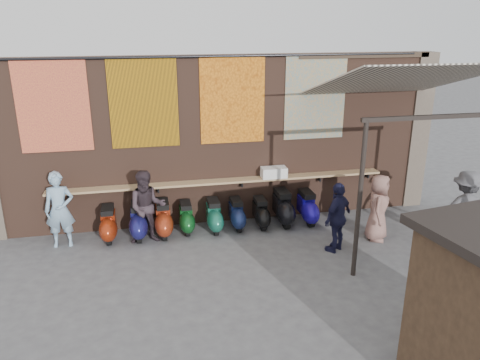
% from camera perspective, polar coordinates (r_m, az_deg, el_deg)
% --- Properties ---
extents(ground, '(70.00, 70.00, 0.00)m').
position_cam_1_polar(ground, '(9.50, 0.25, -10.99)').
color(ground, '#474749').
rests_on(ground, ground).
extents(brick_wall, '(10.00, 0.40, 4.00)m').
position_cam_1_polar(brick_wall, '(11.23, -2.61, 4.79)').
color(brick_wall, brown).
rests_on(brick_wall, ground).
extents(pier_right, '(0.50, 0.50, 4.00)m').
position_cam_1_polar(pier_right, '(13.08, 20.62, 5.62)').
color(pier_right, '#4C4238').
rests_on(pier_right, ground).
extents(eating_counter, '(8.00, 0.32, 0.05)m').
position_cam_1_polar(eating_counter, '(11.14, -2.23, -0.16)').
color(eating_counter, '#9E7A51').
rests_on(eating_counter, brick_wall).
extents(shelf_box, '(0.61, 0.32, 0.25)m').
position_cam_1_polar(shelf_box, '(11.33, 4.14, 0.94)').
color(shelf_box, white).
rests_on(shelf_box, eating_counter).
extents(tapestry_redgold, '(1.50, 0.02, 2.00)m').
position_cam_1_polar(tapestry_redgold, '(10.84, -21.83, 8.36)').
color(tapestry_redgold, maroon).
rests_on(tapestry_redgold, brick_wall).
extents(tapestry_sun, '(1.50, 0.02, 2.00)m').
position_cam_1_polar(tapestry_sun, '(10.68, -11.65, 9.17)').
color(tapestry_sun, orange).
rests_on(tapestry_sun, brick_wall).
extents(tapestry_orange, '(1.50, 0.02, 2.00)m').
position_cam_1_polar(tapestry_orange, '(10.87, -0.91, 9.72)').
color(tapestry_orange, orange).
rests_on(tapestry_orange, brick_wall).
extents(tapestry_multi, '(1.50, 0.02, 2.00)m').
position_cam_1_polar(tapestry_multi, '(11.41, 9.15, 9.92)').
color(tapestry_multi, teal).
rests_on(tapestry_multi, brick_wall).
extents(hang_rail, '(9.50, 0.06, 0.06)m').
position_cam_1_polar(hang_rail, '(10.69, -2.56, 14.84)').
color(hang_rail, black).
rests_on(hang_rail, brick_wall).
extents(scooter_stool_0, '(0.36, 0.81, 0.77)m').
position_cam_1_polar(scooter_stool_0, '(10.97, -15.73, -5.22)').
color(scooter_stool_0, maroon).
rests_on(scooter_stool_0, ground).
extents(scooter_stool_1, '(0.38, 0.85, 0.81)m').
position_cam_1_polar(scooter_stool_1, '(10.91, -12.29, -4.94)').
color(scooter_stool_1, '#151551').
rests_on(scooter_stool_1, ground).
extents(scooter_stool_2, '(0.38, 0.85, 0.81)m').
position_cam_1_polar(scooter_stool_2, '(10.92, -9.32, -4.72)').
color(scooter_stool_2, maroon).
rests_on(scooter_stool_2, ground).
extents(scooter_stool_3, '(0.34, 0.75, 0.71)m').
position_cam_1_polar(scooter_stool_3, '(11.04, -6.56, -4.60)').
color(scooter_stool_3, '#0E471A').
rests_on(scooter_stool_3, ground).
extents(scooter_stool_4, '(0.36, 0.79, 0.75)m').
position_cam_1_polar(scooter_stool_4, '(11.03, -3.19, -4.41)').
color(scooter_stool_4, '#165B47').
rests_on(scooter_stool_4, ground).
extents(scooter_stool_5, '(0.34, 0.75, 0.71)m').
position_cam_1_polar(scooter_stool_5, '(11.17, -0.41, -4.19)').
color(scooter_stool_5, navy).
rests_on(scooter_stool_5, ground).
extents(scooter_stool_6, '(0.33, 0.74, 0.70)m').
position_cam_1_polar(scooter_stool_6, '(11.25, 2.55, -4.05)').
color(scooter_stool_6, black).
rests_on(scooter_stool_6, ground).
extents(scooter_stool_7, '(0.40, 0.89, 0.84)m').
position_cam_1_polar(scooter_stool_7, '(11.41, 5.26, -3.39)').
color(scooter_stool_7, black).
rests_on(scooter_stool_7, ground).
extents(scooter_stool_8, '(0.37, 0.83, 0.79)m').
position_cam_1_polar(scooter_stool_8, '(11.56, 8.20, -3.35)').
color(scooter_stool_8, '#1B0D99').
rests_on(scooter_stool_8, ground).
extents(diner_left, '(0.63, 0.42, 1.70)m').
position_cam_1_polar(diner_left, '(10.86, -21.13, -3.39)').
color(diner_left, '#81A2BC').
rests_on(diner_left, ground).
extents(diner_right, '(0.83, 0.65, 1.68)m').
position_cam_1_polar(diner_right, '(10.49, -11.25, -3.28)').
color(diner_right, '#32262D').
rests_on(diner_right, ground).
extents(shopper_navy, '(0.96, 0.84, 1.55)m').
position_cam_1_polar(shopper_navy, '(10.16, 11.82, -4.47)').
color(shopper_navy, '#161733').
rests_on(shopper_navy, ground).
extents(shopper_grey, '(1.27, 0.95, 1.75)m').
position_cam_1_polar(shopper_grey, '(11.15, 25.69, -3.31)').
color(shopper_grey, '#515156').
rests_on(shopper_grey, ground).
extents(shopper_tan, '(0.81, 0.90, 1.54)m').
position_cam_1_polar(shopper_tan, '(10.91, 16.48, -3.24)').
color(shopper_tan, '#896057').
rests_on(shopper_tan, ground).
extents(stall_sign, '(1.19, 0.24, 0.50)m').
position_cam_1_polar(stall_sign, '(7.26, 26.12, -8.09)').
color(stall_sign, gold).
rests_on(stall_sign, market_stall).
extents(stall_shelf, '(1.76, 0.40, 0.06)m').
position_cam_1_polar(stall_shelf, '(7.65, 25.20, -13.68)').
color(stall_shelf, '#473321').
rests_on(stall_shelf, market_stall).
extents(awning_canvas, '(3.20, 3.28, 0.97)m').
position_cam_1_polar(awning_canvas, '(10.43, 18.74, 11.41)').
color(awning_canvas, beige).
rests_on(awning_canvas, brick_wall).
extents(awning_ledger, '(3.30, 0.08, 0.12)m').
position_cam_1_polar(awning_ledger, '(11.79, 15.03, 14.47)').
color(awning_ledger, '#33261C').
rests_on(awning_ledger, brick_wall).
extents(awning_header, '(3.00, 0.08, 0.08)m').
position_cam_1_polar(awning_header, '(9.25, 23.03, 7.11)').
color(awning_header, black).
rests_on(awning_header, awning_post_left).
extents(awning_post_left, '(0.09, 0.09, 3.10)m').
position_cam_1_polar(awning_post_left, '(8.96, 14.35, -2.53)').
color(awning_post_left, black).
rests_on(awning_post_left, ground).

